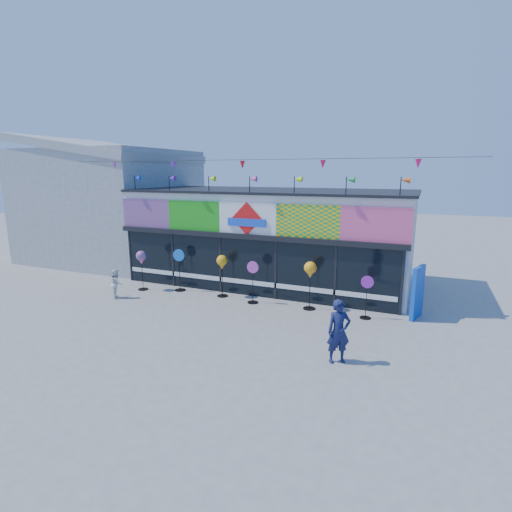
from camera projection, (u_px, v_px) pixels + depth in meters
The scene contains 12 objects.
ground at pixel (205, 324), 13.00m from camera, with size 80.00×80.00×0.00m, color gray.
kite_shop at pixel (270, 236), 17.92m from camera, with size 16.00×5.70×5.31m.
neighbour_building at pixel (111, 202), 22.45m from camera, with size 8.18×7.20×6.87m.
blue_sign at pixel (417, 292), 13.39m from camera, with size 0.40×0.90×1.80m.
spinner_0 at pixel (141, 259), 16.54m from camera, with size 0.42×0.42×1.67m.
spinner_1 at pixel (179, 269), 16.51m from camera, with size 0.49×0.45×1.75m.
spinner_2 at pixel (222, 263), 15.64m from camera, with size 0.43×0.43×1.68m.
spinner_3 at pixel (253, 281), 14.96m from camera, with size 0.45×0.41×1.62m.
spinner_4 at pixel (310, 271), 14.17m from camera, with size 0.45×0.45×1.76m.
spinner_5 at pixel (367, 296), 13.38m from camera, with size 0.42×0.38×1.48m.
adult_man at pixel (339, 331), 10.27m from camera, with size 0.62×0.40×1.69m, color #161C46.
child at pixel (117, 283), 15.67m from camera, with size 0.56×0.32×1.14m, color silver.
Camera 1 is at (6.31, -10.63, 4.88)m, focal length 28.00 mm.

